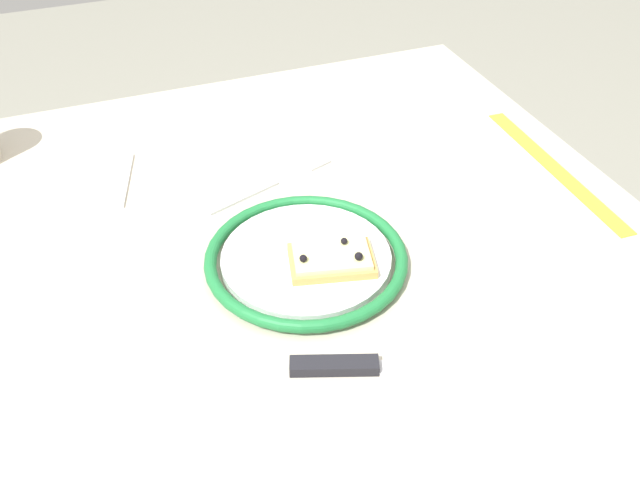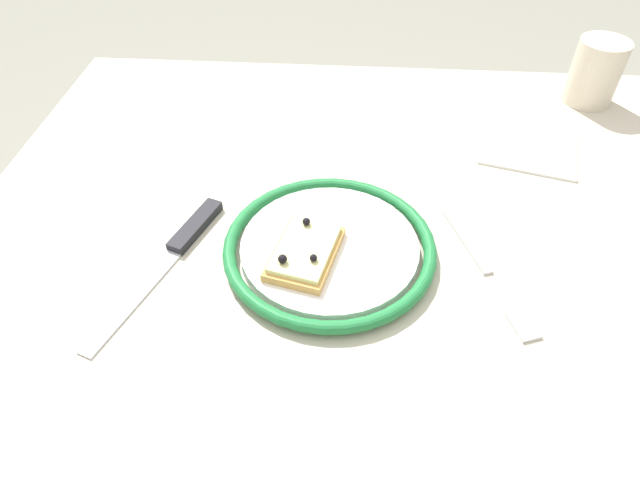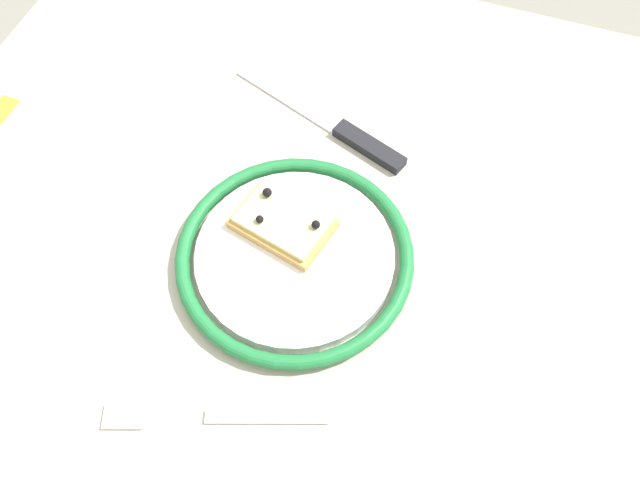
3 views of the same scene
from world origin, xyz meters
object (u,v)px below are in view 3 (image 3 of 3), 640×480
pizza_slice_near (283,222)px  knife (346,133)px  dining_table (289,318)px  plate (295,256)px  fork (213,417)px

pizza_slice_near → knife: size_ratio=0.47×
pizza_slice_near → dining_table: bearing=-157.4°
plate → pizza_slice_near: size_ratio=2.19×
plate → pizza_slice_near: 0.04m
plate → fork: size_ratio=1.23×
pizza_slice_near → knife: (0.15, -0.02, -0.02)m
fork → plate: bearing=-4.4°
dining_table → fork: 0.17m
plate → knife: (0.17, 0.00, -0.01)m
dining_table → knife: 0.22m
pizza_slice_near → plate: bearing=-139.5°
dining_table → knife: bearing=0.6°
plate → knife: bearing=0.7°
pizza_slice_near → fork: size_ratio=0.56×
pizza_slice_near → fork: pizza_slice_near is taller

